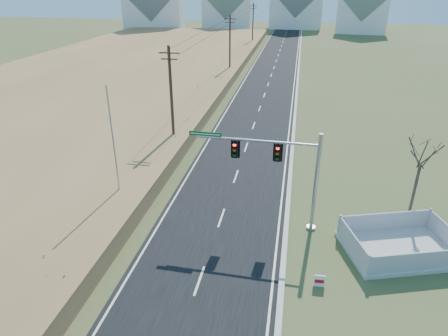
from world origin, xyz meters
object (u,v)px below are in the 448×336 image
fence_enclosure (399,247)px  flagpole (116,162)px  bare_tree (423,152)px  traffic_signal_mast (285,169)px  open_sign (319,281)px

fence_enclosure → flagpole: size_ratio=0.84×
fence_enclosure → bare_tree: 5.77m
fence_enclosure → flagpole: flagpole is taller
traffic_signal_mast → bare_tree: traffic_signal_mast is taller
open_sign → flagpole: flagpole is taller
flagpole → traffic_signal_mast: bearing=-2.1°
fence_enclosure → bare_tree: size_ratio=1.18×
traffic_signal_mast → open_sign: (2.16, -5.21, -3.57)m
fence_enclosure → bare_tree: bare_tree is taller
traffic_signal_mast → fence_enclosure: traffic_signal_mast is taller
open_sign → bare_tree: size_ratio=0.12×
traffic_signal_mast → flagpole: (-10.84, 0.40, -0.63)m
fence_enclosure → open_sign: (-4.55, -3.77, 0.09)m
open_sign → flagpole: bearing=154.9°
traffic_signal_mast → open_sign: bearing=-66.0°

